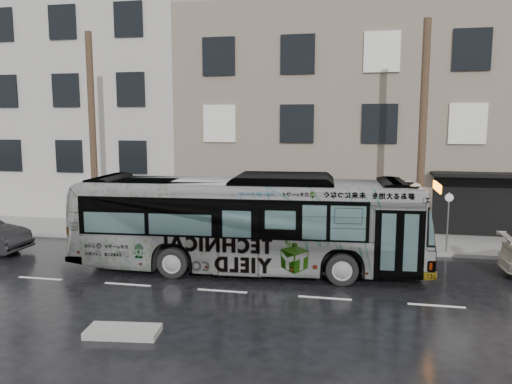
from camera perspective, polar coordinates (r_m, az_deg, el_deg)
ground at (r=18.30m, az=-1.78°, el=-8.72°), size 120.00×120.00×0.00m
sidewalk at (r=22.92m, az=1.04°, el=-5.11°), size 90.00×3.60×0.15m
building_taupe at (r=29.78m, az=13.48°, el=8.21°), size 20.00×12.00×11.00m
building_grey at (r=38.35m, az=-24.14°, el=11.37°), size 26.00×15.00×16.00m
utility_pole_front at (r=20.52m, az=18.47°, el=5.87°), size 0.30×0.30×9.00m
utility_pole_rear at (r=23.41m, az=-18.16°, el=6.09°), size 0.30×0.30×9.00m
sign_post at (r=21.03m, az=21.06°, el=-3.27°), size 0.06×0.06×2.40m
bus at (r=17.69m, az=-0.90°, el=-3.54°), size 12.56×3.66×3.45m
slush_pile at (r=13.29m, az=-14.96°, el=-15.16°), size 1.88×1.01×0.18m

